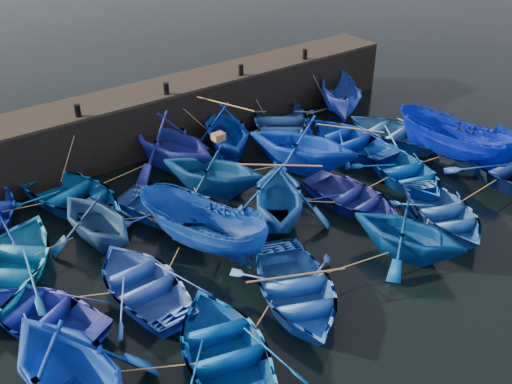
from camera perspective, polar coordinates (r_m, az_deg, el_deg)
ground at (r=19.74m, az=5.67°, el=-5.55°), size 120.00×120.00×0.00m
quay_wall at (r=26.66m, az=-9.65°, el=7.45°), size 26.00×2.50×2.50m
quay_top at (r=26.18m, az=-9.90°, el=10.07°), size 26.00×2.50×0.12m
bollard_1 at (r=23.84m, az=-17.40°, el=7.78°), size 0.24×0.24×0.50m
bollard_2 at (r=25.32m, az=-8.97°, el=10.18°), size 0.24×0.24×0.50m
bollard_3 at (r=27.32m, az=-1.52°, el=12.10°), size 0.24×0.24×0.50m
bollard_4 at (r=29.72m, az=4.91°, el=13.57°), size 0.24×0.24×0.50m
boat_1 at (r=22.63m, az=-17.84°, el=-0.27°), size 5.05×5.91×1.04m
boat_2 at (r=24.23m, az=-8.61°, el=5.05°), size 5.10×5.58×2.50m
boat_3 at (r=25.20m, az=-3.06°, el=6.25°), size 5.27×5.61×2.36m
boat_4 at (r=27.50m, az=2.40°, el=7.08°), size 6.52×6.81×1.15m
boat_5 at (r=29.65m, az=8.47°, el=9.32°), size 4.28×4.94×1.85m
boat_6 at (r=19.60m, az=-23.67°, el=-6.72°), size 6.41×6.53×1.11m
boat_7 at (r=20.11m, az=-15.68°, el=-2.46°), size 3.81×4.25×2.01m
boat_8 at (r=20.94m, az=-7.76°, el=-1.69°), size 5.28×5.83×0.99m
boat_9 at (r=22.18m, az=-4.30°, el=2.40°), size 5.43×5.59×2.25m
boat_10 at (r=23.84m, az=4.68°, el=4.91°), size 5.88×6.17×2.53m
boat_11 at (r=26.24m, az=9.34°, el=5.27°), size 3.50×4.85×1.00m
boat_12 at (r=27.41m, az=13.42°, el=5.93°), size 4.07×5.13×0.96m
boat_13 at (r=17.58m, az=-20.62°, el=-11.33°), size 4.58×5.09×0.87m
boat_14 at (r=17.80m, az=-11.26°, el=-8.89°), size 3.19×4.46×0.92m
boat_15 at (r=19.00m, az=-5.45°, el=-3.63°), size 3.64×5.25×1.90m
boat_16 at (r=20.36m, az=2.25°, el=-0.24°), size 5.68×5.79×2.31m
boat_17 at (r=21.86m, az=9.57°, el=-0.51°), size 3.41×4.48×0.87m
boat_18 at (r=24.00m, az=14.63°, el=2.01°), size 4.52×5.38×0.96m
boat_19 at (r=25.88m, az=19.15°, el=4.82°), size 3.12×5.62×2.05m
boat_20 at (r=14.64m, az=-18.26°, el=-16.52°), size 4.74×5.31×2.53m
boat_21 at (r=15.49m, az=-3.08°, el=-15.40°), size 4.61×5.54×0.99m
boat_22 at (r=17.23m, az=3.99°, el=-9.66°), size 5.04×5.74×0.99m
boat_23 at (r=19.33m, az=15.01°, el=-3.80°), size 4.40×4.72×2.03m
boat_24 at (r=21.71m, az=18.29°, el=-1.98°), size 4.61×5.25×0.91m
boat_25 at (r=25.30m, az=24.24°, el=1.93°), size 4.40×5.79×1.13m
wooden_crate at (r=21.75m, az=-3.77°, el=5.55°), size 0.45×0.37×0.28m
mooring_ropes at (r=22.38m, az=-2.41°, el=1.98°), size 17.76×11.94×2.10m
loose_oars at (r=21.65m, az=3.24°, el=3.40°), size 10.94×11.41×1.43m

